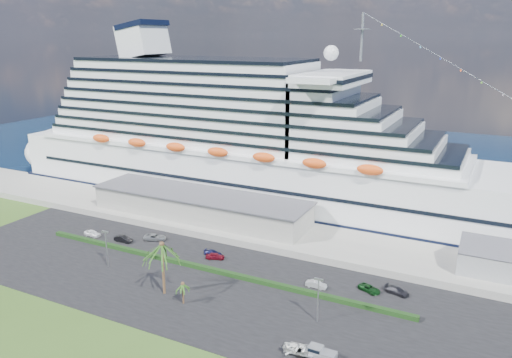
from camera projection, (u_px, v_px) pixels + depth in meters
The scene contains 21 objects.
ground at pixel (196, 316), 89.34m from camera, with size 420.00×420.00×0.00m, color #35541C.
asphalt_lot at pixel (227, 289), 98.77m from camera, with size 140.00×38.00×0.12m, color black.
wharf at pixel (285, 235), 123.44m from camera, with size 240.00×20.00×1.80m, color gray.
water at pixel (374, 160), 200.98m from camera, with size 420.00×160.00×0.02m, color #0B1932.
cruise_ship at pixel (252, 146), 148.97m from camera, with size 191.00×38.00×54.00m.
terminal_building at pixel (200, 204), 133.09m from camera, with size 61.00×15.00×6.30m.
hedge at pixel (206, 268), 106.37m from camera, with size 88.00×1.10×0.90m, color black.
lamp_post_left at pixel (106, 244), 106.81m from camera, with size 1.60×0.35×8.27m.
lamp_post_right at pixel (318, 294), 86.10m from camera, with size 1.60×0.35×8.27m.
palm_tall at pixel (162, 250), 94.54m from camera, with size 8.82×8.82×11.13m.
palm_short at pixel (183, 286), 92.41m from camera, with size 3.53×3.53×4.56m.
parked_car_0 at pixel (92, 233), 124.50m from camera, with size 1.81×4.51×1.54m, color white.
parked_car_1 at pixel (123, 239), 121.03m from camera, with size 1.62×4.65×1.53m, color black.
parked_car_2 at pixel (155, 237), 122.08m from camera, with size 2.50×5.41×1.50m, color gray.
parked_car_3 at pixel (213, 253), 113.56m from camera, with size 1.72×4.22×1.22m, color #11133C.
parked_car_4 at pixel (215, 256), 111.74m from camera, with size 1.68×4.18×1.43m, color maroon.
parked_car_5 at pixel (316, 284), 99.05m from camera, with size 1.46×4.18×1.38m, color #B0B4B7.
parked_car_6 at pixel (369, 289), 97.53m from camera, with size 2.10×4.56×1.27m, color #0D3512.
parked_car_7 at pixel (397, 291), 96.62m from camera, with size 1.94×4.77×1.38m, color black.
pickup_truck at pixel (319, 352), 77.32m from camera, with size 5.35×2.14×1.89m.
boat_trailer at pixel (299, 349), 77.97m from camera, with size 5.99×4.28×1.67m.
Camera 1 is at (45.05, -65.84, 48.33)m, focal length 35.00 mm.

